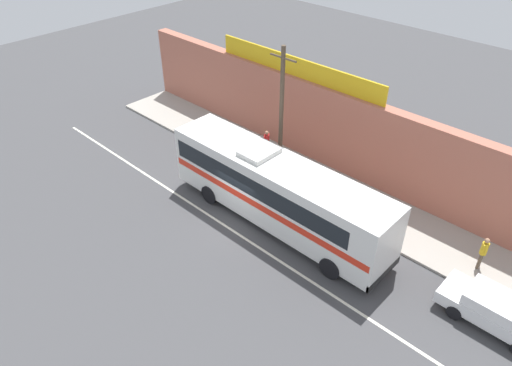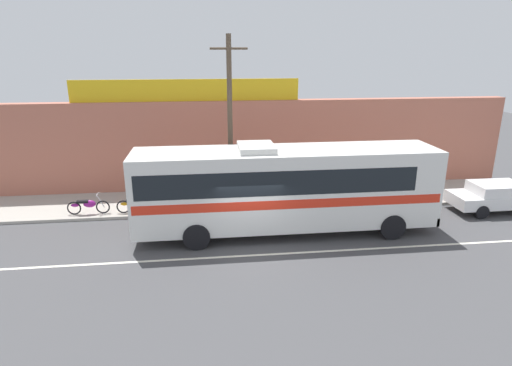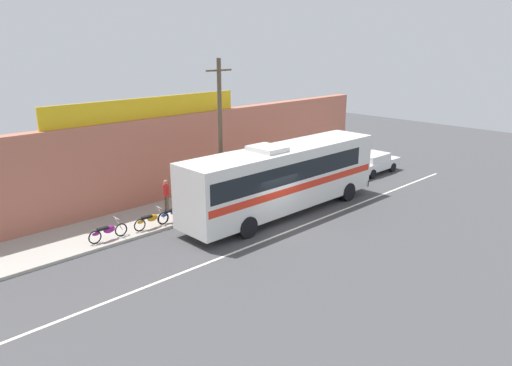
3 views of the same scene
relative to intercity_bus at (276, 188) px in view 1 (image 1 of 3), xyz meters
The scene contains 13 objects.
ground_plane 2.82m from the intercity_bus, 142.07° to the right, with size 70.00×70.00×0.00m, color #444447.
sidewalk_slab 4.74m from the intercity_bus, 110.71° to the left, with size 30.00×3.60×0.14m, color #A8A399.
storefront_facade 6.36m from the intercity_bus, 103.84° to the left, with size 30.00×0.70×4.80m, color #B26651.
storefront_billboard 8.03m from the intercity_bus, 122.76° to the left, with size 11.58×0.12×1.10m, color gold.
road_center_stripe 3.24m from the intercity_bus, 127.44° to the right, with size 30.00×0.14×0.01m, color silver.
intercity_bus is the anchor object (origin of this frame).
parked_car 10.61m from the intercity_bus, ahead, with size 4.37×1.84×1.37m.
utility_pole 3.89m from the intercity_bus, 127.78° to the left, with size 1.60×0.22×7.84m.
motorcycle_black 7.04m from the intercity_bus, 157.30° to the left, with size 1.90×0.56×0.94m.
motorcycle_orange 9.10m from the intercity_bus, 162.23° to the left, with size 1.89×0.56×0.94m.
motorcycle_green 5.88m from the intercity_bus, 152.11° to the left, with size 1.90×0.56×0.94m.
pedestrian_by_curb 6.16m from the intercity_bus, 136.60° to the left, with size 0.30×0.48×1.71m.
pedestrian_near_shop 9.62m from the intercity_bus, 22.86° to the left, with size 0.30×0.48×1.70m.
Camera 1 is at (13.55, -12.99, 15.56)m, focal length 33.38 mm.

